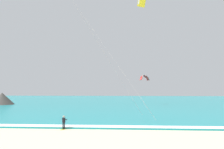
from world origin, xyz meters
TOP-DOWN VIEW (x-y plane):
  - sea at (0.00, 74.08)m, footprint 200.00×120.00m
  - surf_foam at (0.00, 15.08)m, footprint 200.00×1.87m
  - surfboard at (-5.58, 13.95)m, footprint 0.81×1.47m
  - kitesurfer at (-5.57, 13.96)m, footprint 0.62×0.61m
  - kite_distant at (7.65, 54.83)m, footprint 3.31×4.11m

SIDE VIEW (x-z plane):
  - surfboard at x=-5.58m, z-range -0.02..0.07m
  - sea at x=0.00m, z-range 0.00..0.20m
  - surf_foam at x=0.00m, z-range 0.20..0.24m
  - kitesurfer at x=-5.57m, z-range 0.10..1.79m
  - kite_distant at x=7.65m, z-range 7.68..9.40m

